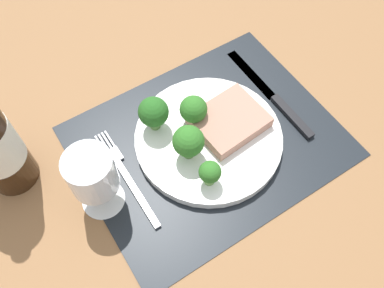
{
  "coord_description": "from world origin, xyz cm",
  "views": [
    {
      "loc": [
        -21.15,
        -27.94,
        58.41
      ],
      "look_at": [
        -3.16,
        0.1,
        1.9
      ],
      "focal_mm": 38.25,
      "sensor_mm": 36.0,
      "label": 1
    }
  ],
  "objects_px": {
    "steak": "(227,119)",
    "fork": "(126,176)",
    "knife": "(276,99)",
    "wine_glass": "(93,177)",
    "plate": "(208,138)"
  },
  "relations": [
    {
      "from": "steak",
      "to": "wine_glass",
      "type": "height_order",
      "value": "wine_glass"
    },
    {
      "from": "plate",
      "to": "wine_glass",
      "type": "bearing_deg",
      "value": -179.5
    },
    {
      "from": "steak",
      "to": "fork",
      "type": "height_order",
      "value": "steak"
    },
    {
      "from": "steak",
      "to": "wine_glass",
      "type": "bearing_deg",
      "value": -178.4
    },
    {
      "from": "steak",
      "to": "knife",
      "type": "relative_size",
      "value": 0.48
    },
    {
      "from": "fork",
      "to": "plate",
      "type": "bearing_deg",
      "value": -7.63
    },
    {
      "from": "fork",
      "to": "knife",
      "type": "distance_m",
      "value": 0.29
    },
    {
      "from": "knife",
      "to": "wine_glass",
      "type": "distance_m",
      "value": 0.35
    },
    {
      "from": "steak",
      "to": "fork",
      "type": "distance_m",
      "value": 0.19
    },
    {
      "from": "fork",
      "to": "knife",
      "type": "bearing_deg",
      "value": -3.81
    },
    {
      "from": "plate",
      "to": "knife",
      "type": "height_order",
      "value": "plate"
    },
    {
      "from": "fork",
      "to": "wine_glass",
      "type": "relative_size",
      "value": 1.55
    },
    {
      "from": "fork",
      "to": "wine_glass",
      "type": "height_order",
      "value": "wine_glass"
    },
    {
      "from": "steak",
      "to": "knife",
      "type": "xyz_separation_m",
      "value": [
        0.11,
        0.0,
        -0.02
      ]
    },
    {
      "from": "steak",
      "to": "knife",
      "type": "bearing_deg",
      "value": 0.26
    }
  ]
}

